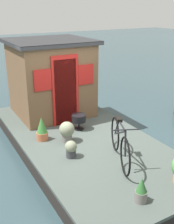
# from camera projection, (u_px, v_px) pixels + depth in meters

# --- Properties ---
(ground_plane) EXTENTS (60.00, 60.00, 0.00)m
(ground_plane) POSITION_uv_depth(u_px,v_px,m) (83.00, 153.00, 6.70)
(ground_plane) COLOR #2D4247
(houseboat_deck) EXTENTS (5.91, 2.84, 0.44)m
(houseboat_deck) POSITION_uv_depth(u_px,v_px,m) (83.00, 145.00, 6.62)
(houseboat_deck) COLOR #424C47
(houseboat_deck) RESTS_ON ground_plane
(houseboat_cabin) EXTENTS (2.05, 2.16, 2.08)m
(houseboat_cabin) POSITION_uv_depth(u_px,v_px,m) (51.00, 77.00, 7.66)
(houseboat_cabin) COLOR brown
(houseboat_cabin) RESTS_ON houseboat_deck
(bicycle) EXTENTS (1.55, 0.75, 0.87)m
(bicycle) POSITION_uv_depth(u_px,v_px,m) (120.00, 142.00, 5.41)
(bicycle) COLOR black
(bicycle) RESTS_ON houseboat_deck
(potted_plant_geranium) EXTENTS (0.35, 0.35, 0.48)m
(potted_plant_geranium) POSITION_uv_depth(u_px,v_px,m) (67.00, 131.00, 6.23)
(potted_plant_geranium) COLOR slate
(potted_plant_geranium) RESTS_ON houseboat_deck
(potted_plant_succulent) EXTENTS (0.20, 0.20, 0.43)m
(potted_plant_succulent) POSITION_uv_depth(u_px,v_px,m) (141.00, 190.00, 4.32)
(potted_plant_succulent) COLOR slate
(potted_plant_succulent) RESTS_ON houseboat_deck
(potted_plant_fern) EXTENTS (0.25, 0.25, 0.36)m
(potted_plant_fern) POSITION_uv_depth(u_px,v_px,m) (71.00, 149.00, 5.61)
(potted_plant_fern) COLOR #38383D
(potted_plant_fern) RESTS_ON houseboat_deck
(potted_plant_lavender) EXTENTS (0.27, 0.27, 0.56)m
(potted_plant_lavender) POSITION_uv_depth(u_px,v_px,m) (42.00, 129.00, 6.31)
(potted_plant_lavender) COLOR #B2603D
(potted_plant_lavender) RESTS_ON houseboat_deck
(charcoal_grill) EXTENTS (0.35, 0.35, 0.39)m
(charcoal_grill) POSITION_uv_depth(u_px,v_px,m) (79.00, 119.00, 6.84)
(charcoal_grill) COLOR black
(charcoal_grill) RESTS_ON houseboat_deck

